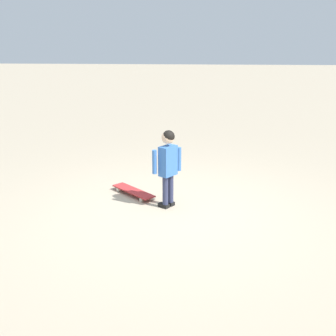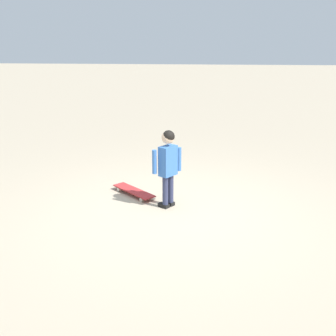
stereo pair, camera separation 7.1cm
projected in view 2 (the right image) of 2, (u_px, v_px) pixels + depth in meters
ground_plane at (176, 215)px, 5.72m from camera, size 50.00×50.00×0.00m
child_person at (168, 160)px, 5.79m from camera, size 0.37×0.28×1.06m
skateboard at (134, 191)px, 6.38m from camera, size 0.69×0.68×0.07m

